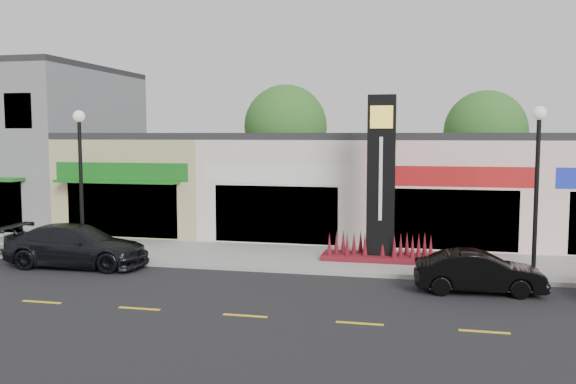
# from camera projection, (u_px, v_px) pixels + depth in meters

# --- Properties ---
(ground) EXTENTS (120.00, 120.00, 0.00)m
(ground) POSITION_uv_depth(u_px,v_px,m) (273.00, 288.00, 18.86)
(ground) COLOR black
(ground) RESTS_ON ground
(sidewalk) EXTENTS (52.00, 4.30, 0.15)m
(sidewalk) POSITION_uv_depth(u_px,v_px,m) (300.00, 258.00, 23.08)
(sidewalk) COLOR gray
(sidewalk) RESTS_ON ground
(curb) EXTENTS (52.00, 0.20, 0.15)m
(curb) POSITION_uv_depth(u_px,v_px,m) (287.00, 271.00, 20.90)
(curb) COLOR gray
(curb) RESTS_ON ground
(building_grey_2story) EXTENTS (12.00, 10.95, 8.30)m
(building_grey_2story) POSITION_uv_depth(u_px,v_px,m) (6.00, 145.00, 33.51)
(building_grey_2story) COLOR slate
(building_grey_2story) RESTS_ON ground
(shop_beige) EXTENTS (7.00, 10.85, 4.80)m
(shop_beige) POSITION_uv_depth(u_px,v_px,m) (167.00, 179.00, 31.61)
(shop_beige) COLOR tan
(shop_beige) RESTS_ON ground
(shop_cream) EXTENTS (7.00, 10.01, 4.80)m
(shop_cream) POSITION_uv_depth(u_px,v_px,m) (299.00, 182.00, 30.11)
(shop_cream) COLOR beige
(shop_cream) RESTS_ON ground
(shop_pink_w) EXTENTS (7.00, 10.01, 4.80)m
(shop_pink_w) POSITION_uv_depth(u_px,v_px,m) (445.00, 184.00, 28.59)
(shop_pink_w) COLOR beige
(shop_pink_w) RESTS_ON ground
(tree_rear_west) EXTENTS (5.20, 5.20, 7.83)m
(tree_rear_west) POSITION_uv_depth(u_px,v_px,m) (286.00, 127.00, 38.18)
(tree_rear_west) COLOR #382619
(tree_rear_west) RESTS_ON ground
(tree_rear_mid) EXTENTS (4.80, 4.80, 7.29)m
(tree_rear_mid) POSITION_uv_depth(u_px,v_px,m) (485.00, 132.00, 35.62)
(tree_rear_mid) COLOR #382619
(tree_rear_mid) RESTS_ON ground
(lamp_west_near) EXTENTS (0.44, 0.44, 5.47)m
(lamp_west_near) POSITION_uv_depth(u_px,v_px,m) (81.00, 168.00, 22.69)
(lamp_west_near) COLOR black
(lamp_west_near) RESTS_ON sidewalk
(lamp_east_near) EXTENTS (0.44, 0.44, 5.47)m
(lamp_east_near) POSITION_uv_depth(u_px,v_px,m) (537.00, 174.00, 19.23)
(lamp_east_near) COLOR black
(lamp_east_near) RESTS_ON sidewalk
(pylon_sign) EXTENTS (4.20, 1.30, 6.00)m
(pylon_sign) POSITION_uv_depth(u_px,v_px,m) (381.00, 202.00, 22.08)
(pylon_sign) COLOR #550E10
(pylon_sign) RESTS_ON sidewalk
(car_dark_sedan) EXTENTS (2.29, 5.26, 1.51)m
(car_dark_sedan) POSITION_uv_depth(u_px,v_px,m) (77.00, 246.00, 21.86)
(car_dark_sedan) COLOR black
(car_dark_sedan) RESTS_ON ground
(car_black_conv) EXTENTS (1.55, 3.86, 1.25)m
(car_black_conv) POSITION_uv_depth(u_px,v_px,m) (479.00, 272.00, 18.24)
(car_black_conv) COLOR black
(car_black_conv) RESTS_ON ground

